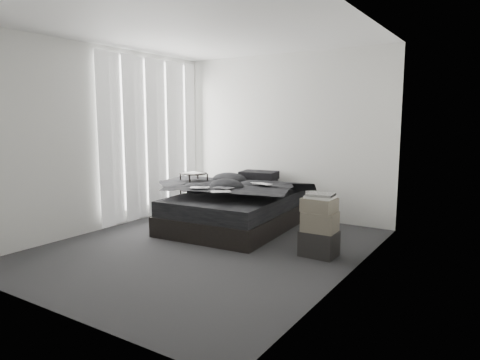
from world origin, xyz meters
The scene contains 25 objects.
floor centered at (0.00, 0.00, 0.00)m, with size 3.60×4.20×0.01m, color #2B2B2D.
ceiling centered at (0.00, 0.00, 2.60)m, with size 3.60×4.20×0.01m, color white.
wall_back centered at (0.00, 2.10, 1.30)m, with size 3.60×0.01×2.60m, color silver.
wall_front centered at (0.00, -2.10, 1.30)m, with size 3.60×0.01×2.60m, color silver.
wall_left centered at (-1.80, 0.00, 1.30)m, with size 0.01×4.20×2.60m, color silver.
wall_right centered at (1.80, 0.00, 1.30)m, with size 0.01×4.20×2.60m, color silver.
window_left centered at (-1.78, 0.90, 1.35)m, with size 0.02×2.00×2.30m, color white.
curtain_left centered at (-1.73, 0.90, 1.28)m, with size 0.06×2.12×2.48m, color white.
bed centered at (-0.23, 1.02, 0.14)m, with size 1.52×2.01×0.27m, color black.
mattress centered at (-0.23, 1.02, 0.38)m, with size 1.46×1.95×0.21m, color black.
duvet centered at (-0.23, 0.97, 0.60)m, with size 1.48×1.71×0.23m, color black.
pillow_lower centered at (-0.34, 1.79, 0.56)m, with size 0.60×0.41×0.14m, color black.
pillow_upper centered at (-0.27, 1.78, 0.69)m, with size 0.57×0.39×0.13m, color black.
laptop centered at (0.13, 1.09, 0.73)m, with size 0.32×0.21×0.03m, color silver.
comic_a centered at (-0.44, 0.47, 0.72)m, with size 0.25×0.17×0.01m, color black.
comic_b centered at (-0.16, 0.63, 0.73)m, with size 0.25×0.17×0.01m, color black.
comic_c centered at (-0.01, 0.35, 0.74)m, with size 0.25×0.17×0.01m, color black.
side_stand centered at (-1.00, 1.03, 0.37)m, with size 0.41×0.41×0.75m, color black.
papers centered at (-0.99, 1.02, 0.75)m, with size 0.29×0.21×0.01m, color white.
floor_books centered at (-1.45, 0.88, 0.07)m, with size 0.13×0.19×0.13m, color black.
box_lower centered at (1.31, 0.46, 0.15)m, with size 0.40×0.31×0.30m, color black.
box_mid centered at (1.32, 0.45, 0.41)m, with size 0.38×0.30×0.23m, color #5E584A.
box_upper centered at (1.30, 0.46, 0.60)m, with size 0.36×0.29×0.16m, color #5E584A.
art_book_white centered at (1.31, 0.46, 0.70)m, with size 0.31×0.24×0.03m, color silver.
art_book_snake centered at (1.32, 0.45, 0.73)m, with size 0.30×0.24×0.03m, color silver.
Camera 1 is at (3.13, -4.09, 1.59)m, focal length 32.00 mm.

